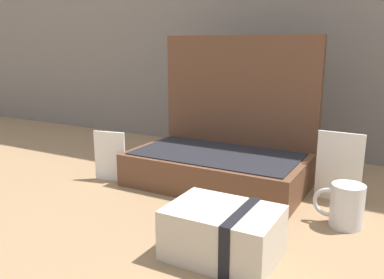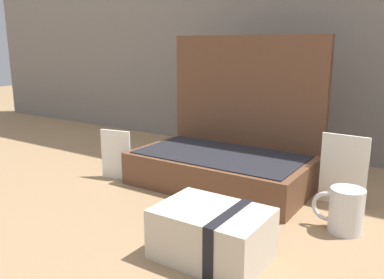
{
  "view_description": "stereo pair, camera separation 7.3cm",
  "coord_description": "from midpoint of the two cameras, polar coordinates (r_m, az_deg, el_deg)",
  "views": [
    {
      "loc": [
        0.45,
        -0.84,
        0.39
      ],
      "look_at": [
        -0.0,
        -0.02,
        0.16
      ],
      "focal_mm": 37.68,
      "sensor_mm": 36.0,
      "label": 1
    },
    {
      "loc": [
        0.51,
        -0.8,
        0.39
      ],
      "look_at": [
        -0.0,
        -0.02,
        0.16
      ],
      "focal_mm": 37.68,
      "sensor_mm": 36.0,
      "label": 2
    }
  ],
  "objects": [
    {
      "name": "info_card_left",
      "position": [
        1.18,
        -9.0,
        -2.15
      ],
      "size": [
        0.09,
        0.02,
        0.14
      ],
      "primitive_type": "cube",
      "rotation": [
        0.0,
        0.0,
        0.19
      ],
      "color": "white",
      "rests_on": "ground_plane"
    },
    {
      "name": "poster_card_right",
      "position": [
        1.05,
        22.51,
        -4.11
      ],
      "size": [
        0.11,
        0.01,
        0.18
      ],
      "primitive_type": "cube",
      "rotation": [
        0.0,
        0.0,
        -0.04
      ],
      "color": "white",
      "rests_on": "ground_plane"
    },
    {
      "name": "coffee_mug",
      "position": [
        0.92,
        22.99,
        -9.23
      ],
      "size": [
        0.11,
        0.07,
        0.1
      ],
      "color": "silver",
      "rests_on": "ground_plane"
    },
    {
      "name": "open_suitcase",
      "position": [
        1.14,
        6.9,
        -1.66
      ],
      "size": [
        0.48,
        0.29,
        0.41
      ],
      "color": "brown",
      "rests_on": "ground_plane"
    },
    {
      "name": "ground_plane",
      "position": [
        1.03,
        2.82,
        -8.68
      ],
      "size": [
        6.0,
        6.0,
        0.0
      ],
      "primitive_type": "plane",
      "color": "#8C6D4C"
    },
    {
      "name": "cream_toiletry_bag",
      "position": [
        0.76,
        5.9,
        -13.23
      ],
      "size": [
        0.2,
        0.15,
        0.1
      ],
      "color": "beige",
      "rests_on": "ground_plane"
    }
  ]
}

